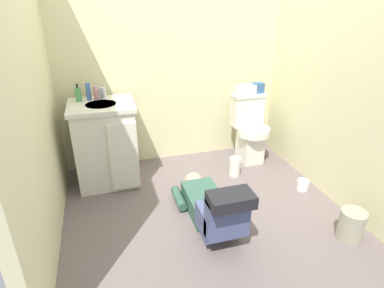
{
  "coord_description": "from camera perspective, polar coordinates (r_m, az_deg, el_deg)",
  "views": [
    {
      "loc": [
        -0.75,
        -2.25,
        1.71
      ],
      "look_at": [
        0.01,
        0.36,
        0.45
      ],
      "focal_mm": 29.74,
      "sensor_mm": 36.0,
      "label": 1
    }
  ],
  "objects": [
    {
      "name": "ground_plane",
      "position": [
        2.93,
        1.73,
        -11.26
      ],
      "size": [
        2.87,
        3.06,
        0.04
      ],
      "primitive_type": "cube",
      "color": "#695D5C"
    },
    {
      "name": "wall_back",
      "position": [
        3.44,
        -3.72,
        16.31
      ],
      "size": [
        2.53,
        0.08,
        2.4
      ],
      "primitive_type": "cube",
      "color": "beige",
      "rests_on": "ground_plane"
    },
    {
      "name": "wall_left",
      "position": [
        2.35,
        -27.98,
        9.5
      ],
      "size": [
        0.08,
        2.06,
        2.4
      ],
      "primitive_type": "cube",
      "color": "beige",
      "rests_on": "ground_plane"
    },
    {
      "name": "wall_right",
      "position": [
        3.04,
        25.26,
        12.92
      ],
      "size": [
        0.08,
        2.06,
        2.4
      ],
      "primitive_type": "cube",
      "color": "beige",
      "rests_on": "ground_plane"
    },
    {
      "name": "toilet",
      "position": [
        3.62,
        10.28,
        2.68
      ],
      "size": [
        0.36,
        0.46,
        0.75
      ],
      "color": "silver",
      "rests_on": "ground_plane"
    },
    {
      "name": "vanity_cabinet",
      "position": [
        3.2,
        -15.16,
        0.14
      ],
      "size": [
        0.6,
        0.53,
        0.82
      ],
      "color": "silver",
      "rests_on": "ground_plane"
    },
    {
      "name": "faucet",
      "position": [
        3.18,
        -16.24,
        8.6
      ],
      "size": [
        0.02,
        0.02,
        0.1
      ],
      "primitive_type": "cylinder",
      "color": "silver",
      "rests_on": "vanity_cabinet"
    },
    {
      "name": "person_plumber",
      "position": [
        2.62,
        3.42,
        -10.98
      ],
      "size": [
        0.39,
        1.06,
        0.52
      ],
      "color": "#33594C",
      "rests_on": "ground_plane"
    },
    {
      "name": "tissue_box",
      "position": [
        3.54,
        9.5,
        9.64
      ],
      "size": [
        0.22,
        0.11,
        0.1
      ],
      "primitive_type": "cube",
      "color": "silver",
      "rests_on": "toilet"
    },
    {
      "name": "toiletry_bag",
      "position": [
        3.6,
        11.7,
        9.82
      ],
      "size": [
        0.12,
        0.09,
        0.11
      ],
      "primitive_type": "cube",
      "color": "#33598C",
      "rests_on": "toilet"
    },
    {
      "name": "soap_dispenser",
      "position": [
        3.17,
        -19.72,
        8.38
      ],
      "size": [
        0.06,
        0.06,
        0.17
      ],
      "color": "#4B9C58",
      "rests_on": "vanity_cabinet"
    },
    {
      "name": "bottle_blue",
      "position": [
        3.18,
        -18.09,
        8.94
      ],
      "size": [
        0.05,
        0.05,
        0.16
      ],
      "primitive_type": "cylinder",
      "color": "#436DBC",
      "rests_on": "vanity_cabinet"
    },
    {
      "name": "bottle_pink",
      "position": [
        3.16,
        -16.89,
        8.71
      ],
      "size": [
        0.04,
        0.04,
        0.13
      ],
      "primitive_type": "cylinder",
      "color": "pink",
      "rests_on": "vanity_cabinet"
    },
    {
      "name": "bottle_clear",
      "position": [
        3.19,
        -15.62,
        8.81
      ],
      "size": [
        0.05,
        0.05,
        0.11
      ],
      "primitive_type": "cylinder",
      "color": "silver",
      "rests_on": "vanity_cabinet"
    },
    {
      "name": "trash_can",
      "position": [
        2.79,
        26.66,
        -12.89
      ],
      "size": [
        0.19,
        0.19,
        0.25
      ],
      "primitive_type": "cylinder",
      "color": "#9F9B81",
      "rests_on": "ground_plane"
    },
    {
      "name": "paper_towel_roll",
      "position": [
        3.35,
        7.68,
        -4.06
      ],
      "size": [
        0.11,
        0.11,
        0.2
      ],
      "primitive_type": "cylinder",
      "color": "white",
      "rests_on": "ground_plane"
    },
    {
      "name": "toilet_paper_roll",
      "position": [
        3.29,
        19.24,
        -6.93
      ],
      "size": [
        0.11,
        0.11,
        0.1
      ],
      "primitive_type": "cylinder",
      "color": "white",
      "rests_on": "ground_plane"
    }
  ]
}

